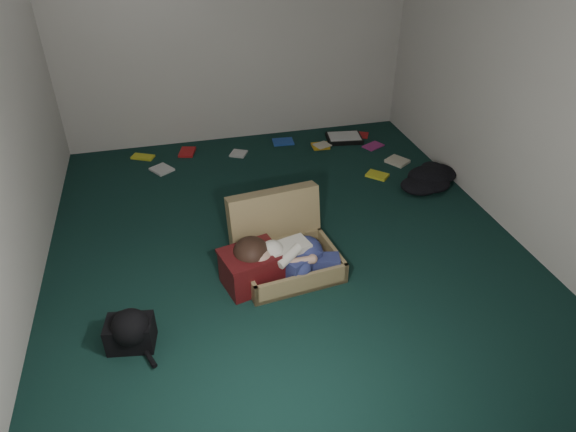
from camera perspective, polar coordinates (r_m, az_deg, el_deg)
name	(u,v)px	position (r m, az deg, el deg)	size (l,w,h in m)	color
floor	(284,240)	(4.55, -0.47, -2.68)	(4.50, 4.50, 0.00)	#0F2C26
wall_back	(234,28)	(6.05, -5.99, 20.05)	(4.50, 4.50, 0.00)	silver
wall_front	(420,299)	(2.10, 14.48, -8.93)	(4.50, 4.50, 0.00)	silver
wall_right	(518,78)	(4.79, 24.15, 13.84)	(4.50, 4.50, 0.00)	silver
suitcase	(283,245)	(4.20, -0.56, -3.29)	(0.86, 0.84, 0.57)	#978153
person	(285,256)	(4.01, -0.30, -4.49)	(0.85, 0.41, 0.35)	white
maroon_bin	(251,269)	(4.00, -4.08, -5.84)	(0.51, 0.45, 0.31)	#4C0F11
backpack	(130,332)	(3.70, -17.13, -12.26)	(0.39, 0.31, 0.23)	black
clothing_pile	(430,179)	(5.51, 15.54, 3.93)	(0.48, 0.40, 0.15)	black
paper_tray	(344,138)	(6.37, 6.26, 8.61)	(0.46, 0.37, 0.06)	black
book_scatter	(291,152)	(6.04, 0.32, 7.16)	(2.97, 1.31, 0.02)	yellow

